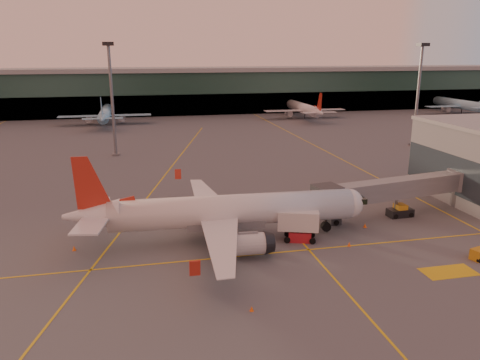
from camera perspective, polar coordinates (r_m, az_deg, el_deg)
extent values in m
plane|color=#4C4F54|center=(52.84, 5.14, -11.07)|extent=(600.00, 600.00, 0.00)
cube|color=gold|center=(57.16, 3.62, -8.91)|extent=(80.00, 0.25, 0.01)
cube|color=gold|center=(93.13, -9.15, 0.56)|extent=(31.30, 115.98, 0.01)
cube|color=gold|center=(125.60, 8.66, 4.41)|extent=(0.25, 160.00, 0.01)
cube|color=gold|center=(48.03, 13.99, -14.38)|extent=(0.25, 30.00, 0.01)
cube|color=gold|center=(57.45, 24.09, -10.18)|extent=(6.00, 3.00, 0.01)
cube|color=#19382D|center=(188.22, -8.06, 10.49)|extent=(400.00, 18.00, 16.00)
cube|color=gray|center=(187.71, -8.16, 13.17)|extent=(400.00, 20.00, 1.60)
cube|color=black|center=(180.17, -7.79, 9.01)|extent=(400.00, 1.00, 8.00)
cube|color=#2D3D47|center=(81.18, 24.02, 0.85)|extent=(0.30, 21.60, 6.00)
cylinder|color=slate|center=(111.68, -15.31, 9.18)|extent=(0.70, 0.70, 25.00)
cube|color=black|center=(111.15, -15.78, 15.70)|extent=(2.40, 2.40, 0.80)
cube|color=slate|center=(113.54, -14.87, 3.03)|extent=(1.60, 1.60, 0.50)
cylinder|color=slate|center=(128.17, 20.85, 9.46)|extent=(0.70, 0.70, 25.00)
cube|color=black|center=(127.71, 21.40, 15.12)|extent=(2.40, 2.40, 0.80)
cube|color=slate|center=(129.79, 20.34, 4.09)|extent=(1.60, 1.60, 0.50)
cylinder|color=silver|center=(59.77, -0.81, -3.66)|extent=(31.25, 5.39, 3.99)
sphere|color=silver|center=(63.95, 13.10, -2.79)|extent=(3.91, 3.91, 3.91)
cube|color=black|center=(64.24, 14.07, -2.30)|extent=(1.91, 2.67, 0.70)
cone|color=silver|center=(59.64, -17.64, -4.15)|extent=(6.99, 4.10, 3.79)
cube|color=silver|center=(56.37, -17.70, -5.18)|extent=(4.35, 6.93, 0.20)
cylinder|color=silver|center=(55.10, 0.99, -7.80)|extent=(4.28, 2.78, 2.59)
cylinder|color=black|center=(58.18, -2.62, -7.48)|extent=(1.86, 1.48, 1.80)
cylinder|color=black|center=(57.97, -2.63, -6.98)|extent=(0.36, 0.36, 1.10)
cube|color=silver|center=(62.76, -16.92, -3.02)|extent=(3.82, 6.72, 0.20)
cylinder|color=silver|center=(66.26, -0.98, -3.73)|extent=(4.28, 2.78, 2.59)
cylinder|color=black|center=(62.96, -3.23, -5.67)|extent=(1.86, 1.48, 1.80)
cylinder|color=black|center=(62.76, -3.23, -5.21)|extent=(0.36, 0.36, 1.10)
cube|color=slate|center=(60.05, -1.88, -4.89)|extent=(9.99, 3.63, 1.60)
cylinder|color=black|center=(63.88, 10.41, -5.60)|extent=(1.29, 0.85, 1.26)
cube|color=slate|center=(71.91, 18.65, -0.94)|extent=(24.73, 6.80, 2.70)
cube|color=#2D3035|center=(65.41, 10.54, -1.96)|extent=(3.93, 3.93, 3.00)
cube|color=#2D3035|center=(67.73, 11.29, -4.15)|extent=(1.60, 2.40, 2.40)
cylinder|color=black|center=(67.06, 11.63, -5.09)|extent=(0.80, 0.40, 0.80)
cylinder|color=black|center=(68.94, 10.89, -4.48)|extent=(0.80, 0.40, 0.80)
cylinder|color=slate|center=(72.70, 18.47, -3.05)|extent=(0.50, 0.50, 2.99)
cylinder|color=slate|center=(80.37, 25.34, 0.05)|extent=(4.40, 4.40, 3.00)
cylinder|color=slate|center=(81.08, 25.12, -1.86)|extent=(2.40, 2.40, 2.99)
cube|color=#A91823|center=(61.01, 7.30, -6.72)|extent=(3.37, 2.93, 1.33)
cube|color=silver|center=(60.26, 7.11, -4.87)|extent=(5.59, 3.75, 2.49)
cylinder|color=black|center=(60.11, 5.77, -7.29)|extent=(0.86, 0.55, 0.80)
cylinder|color=black|center=(60.19, 8.84, -7.37)|extent=(0.86, 0.55, 0.80)
cube|color=#C48618|center=(61.99, 27.24, -8.03)|extent=(2.47, 1.85, 1.32)
cylinder|color=black|center=(61.17, 27.12, -8.72)|extent=(0.60, 0.41, 0.55)
cube|color=black|center=(73.02, 18.92, -3.77)|extent=(3.72, 2.10, 1.17)
cube|color=#C48618|center=(72.77, 18.97, -3.17)|extent=(1.58, 1.78, 0.96)
cylinder|color=black|center=(71.73, 18.43, -4.25)|extent=(0.76, 0.36, 0.75)
cylinder|color=black|center=(73.14, 20.11, -4.02)|extent=(0.76, 0.36, 0.75)
cone|color=#FF600D|center=(67.22, 14.99, -5.36)|extent=(0.46, 0.46, 0.59)
cube|color=#FF600D|center=(67.32, 14.98, -5.58)|extent=(0.40, 0.40, 0.03)
cone|color=#FF600D|center=(61.18, -19.57, -7.83)|extent=(0.48, 0.48, 0.61)
cube|color=#FF600D|center=(61.28, -19.55, -8.08)|extent=(0.41, 0.41, 0.03)
cone|color=#FF600D|center=(45.41, 1.44, -15.40)|extent=(0.38, 0.38, 0.49)
cube|color=#FF600D|center=(45.53, 1.44, -15.65)|extent=(0.33, 0.33, 0.03)
cone|color=#FF600D|center=(76.61, -5.54, -2.35)|extent=(0.42, 0.42, 0.53)
cube|color=#FF600D|center=(76.69, -5.53, -2.53)|extent=(0.36, 0.36, 0.03)
cone|color=#FF600D|center=(60.50, 13.18, -7.61)|extent=(0.43, 0.43, 0.54)
cube|color=#FF600D|center=(60.60, 13.16, -7.84)|extent=(0.37, 0.37, 0.03)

